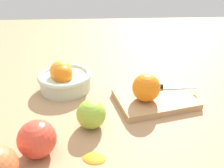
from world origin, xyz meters
TOP-DOWN VIEW (x-y plane):
  - ground_plane at (0.00, 0.00)m, footprint 2.40×2.40m
  - bowl at (-0.14, 0.15)m, footprint 0.17×0.17m
  - cutting_board at (0.13, 0.06)m, footprint 0.25×0.20m
  - orange_on_board at (0.10, 0.04)m, footprint 0.08×0.08m
  - knife at (0.18, 0.10)m, footprint 0.16×0.02m
  - apple_front_left at (-0.16, -0.14)m, footprint 0.08×0.08m
  - apple_front_left_2 at (-0.05, -0.05)m, footprint 0.07×0.07m
  - citrus_peel at (-0.04, -0.16)m, footprint 0.06×0.05m

SIDE VIEW (x-z plane):
  - ground_plane at x=0.00m, z-range 0.00..0.00m
  - citrus_peel at x=-0.04m, z-range 0.00..0.01m
  - cutting_board at x=0.13m, z-range 0.00..0.02m
  - knife at x=0.18m, z-range 0.02..0.03m
  - apple_front_left_2 at x=-0.05m, z-range 0.00..0.07m
  - bowl at x=-0.14m, z-range -0.01..0.09m
  - apple_front_left at x=-0.16m, z-range 0.00..0.08m
  - orange_on_board at x=0.10m, z-range 0.02..0.10m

